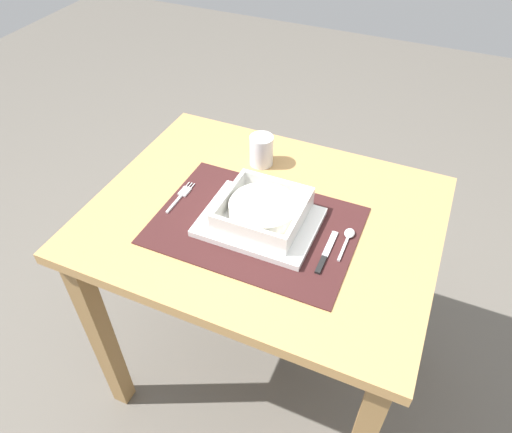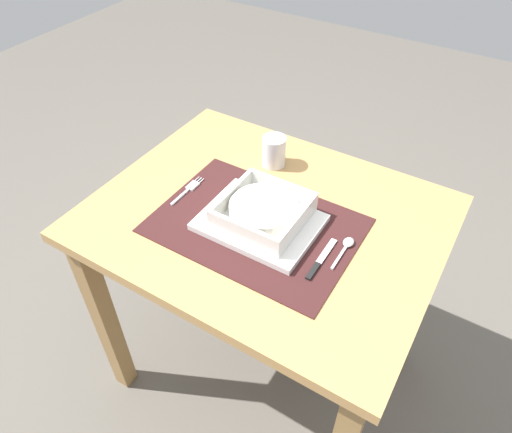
{
  "view_description": "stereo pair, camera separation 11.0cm",
  "coord_description": "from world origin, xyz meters",
  "px_view_note": "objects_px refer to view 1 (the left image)",
  "views": [
    {
      "loc": [
        0.32,
        -0.79,
        1.5
      ],
      "look_at": [
        0.0,
        -0.05,
        0.75
      ],
      "focal_mm": 33.04,
      "sensor_mm": 36.0,
      "label": 1
    },
    {
      "loc": [
        0.42,
        -0.74,
        1.5
      ],
      "look_at": [
        0.0,
        -0.05,
        0.75
      ],
      "focal_mm": 33.04,
      "sensor_mm": 36.0,
      "label": 2
    }
  ],
  "objects_px": {
    "dining_table": "(263,246)",
    "spoon": "(348,236)",
    "fork": "(182,195)",
    "drinking_glass": "(261,152)",
    "butter_knife": "(325,254)",
    "porridge_bowl": "(263,211)"
  },
  "relations": [
    {
      "from": "dining_table",
      "to": "spoon",
      "type": "xyz_separation_m",
      "value": [
        0.21,
        -0.0,
        0.13
      ]
    },
    {
      "from": "fork",
      "to": "spoon",
      "type": "distance_m",
      "value": 0.43
    },
    {
      "from": "fork",
      "to": "spoon",
      "type": "bearing_deg",
      "value": 0.87
    },
    {
      "from": "dining_table",
      "to": "drinking_glass",
      "type": "bearing_deg",
      "value": 114.72
    },
    {
      "from": "spoon",
      "to": "dining_table",
      "type": "bearing_deg",
      "value": -177.33
    },
    {
      "from": "spoon",
      "to": "butter_knife",
      "type": "height_order",
      "value": "spoon"
    },
    {
      "from": "porridge_bowl",
      "to": "drinking_glass",
      "type": "relative_size",
      "value": 2.22
    },
    {
      "from": "dining_table",
      "to": "fork",
      "type": "height_order",
      "value": "fork"
    },
    {
      "from": "butter_knife",
      "to": "fork",
      "type": "bearing_deg",
      "value": 176.25
    },
    {
      "from": "dining_table",
      "to": "porridge_bowl",
      "type": "bearing_deg",
      "value": -69.71
    },
    {
      "from": "porridge_bowl",
      "to": "butter_knife",
      "type": "distance_m",
      "value": 0.18
    },
    {
      "from": "spoon",
      "to": "drinking_glass",
      "type": "distance_m",
      "value": 0.36
    },
    {
      "from": "porridge_bowl",
      "to": "spoon",
      "type": "height_order",
      "value": "porridge_bowl"
    },
    {
      "from": "fork",
      "to": "spoon",
      "type": "relative_size",
      "value": 1.19
    },
    {
      "from": "drinking_glass",
      "to": "fork",
      "type": "bearing_deg",
      "value": -121.24
    },
    {
      "from": "butter_knife",
      "to": "drinking_glass",
      "type": "distance_m",
      "value": 0.38
    },
    {
      "from": "porridge_bowl",
      "to": "drinking_glass",
      "type": "xyz_separation_m",
      "value": [
        -0.1,
        0.22,
        -0.0
      ]
    },
    {
      "from": "fork",
      "to": "dining_table",
      "type": "bearing_deg",
      "value": 4.58
    },
    {
      "from": "dining_table",
      "to": "fork",
      "type": "xyz_separation_m",
      "value": [
        -0.22,
        -0.03,
        0.12
      ]
    },
    {
      "from": "fork",
      "to": "butter_knife",
      "type": "distance_m",
      "value": 0.4
    },
    {
      "from": "drinking_glass",
      "to": "porridge_bowl",
      "type": "bearing_deg",
      "value": -65.95
    },
    {
      "from": "porridge_bowl",
      "to": "fork",
      "type": "relative_size",
      "value": 1.49
    }
  ]
}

